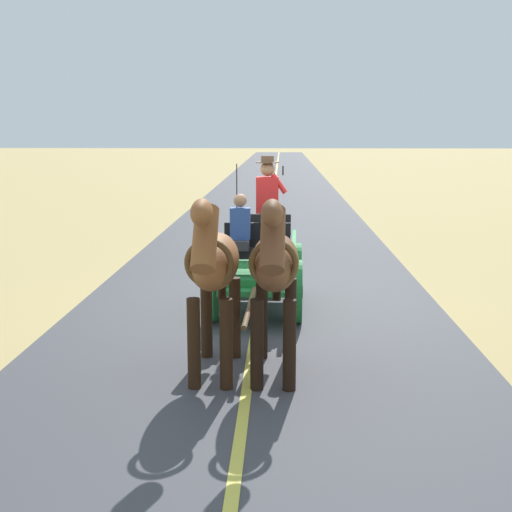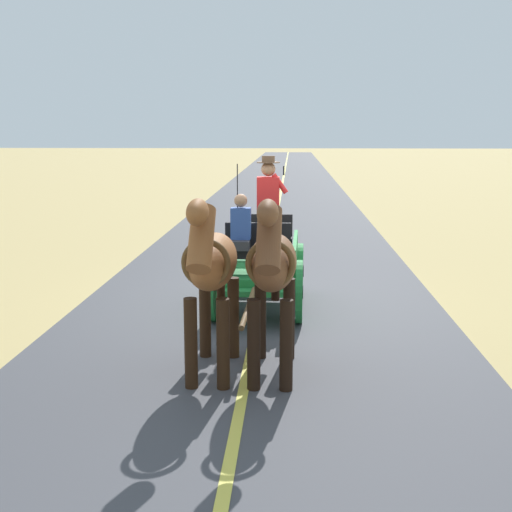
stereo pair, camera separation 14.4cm
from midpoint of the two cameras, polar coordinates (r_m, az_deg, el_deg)
name	(u,v)px [view 1 (the left image)]	position (r m, az deg, el deg)	size (l,w,h in m)	color
ground_plane	(258,305)	(11.38, -0.18, -4.17)	(200.00, 200.00, 0.00)	tan
road_surface	(258,305)	(11.38, -0.18, -4.15)	(6.06, 160.00, 0.01)	#424247
road_centre_stripe	(258,305)	(11.38, -0.18, -4.13)	(0.12, 160.00, 0.00)	#DBCC4C
horse_drawn_carriage	(259,261)	(10.93, -0.15, -0.40)	(1.46, 4.51, 2.50)	#1E7233
horse_near_side	(275,267)	(7.85, 1.06, -0.96)	(0.59, 2.13, 2.21)	brown
horse_off_side	(214,267)	(7.91, -4.09, -0.90)	(0.59, 2.13, 2.21)	brown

